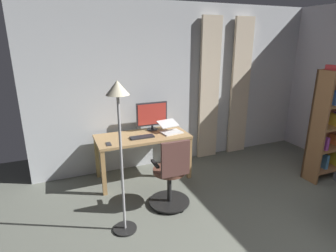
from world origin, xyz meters
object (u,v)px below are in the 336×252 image
object	(u,v)px
laptop	(170,129)
cell_phone_by_monitor	(109,144)
computer_monitor	(152,115)
office_chair	(171,176)
floor_lamp	(119,122)
bookshelf	(331,125)
computer_keyboard	(142,137)
desk	(143,141)

from	to	relation	value
laptop	cell_phone_by_monitor	bearing A→B (deg)	0.54
computer_monitor	laptop	distance (m)	0.39
office_chair	cell_phone_by_monitor	bearing A→B (deg)	131.37
floor_lamp	computer_monitor	bearing A→B (deg)	-121.23
office_chair	computer_monitor	bearing A→B (deg)	83.27
laptop	bookshelf	bearing A→B (deg)	146.77
cell_phone_by_monitor	bookshelf	world-z (taller)	bookshelf
bookshelf	floor_lamp	distance (m)	3.42
office_chair	computer_keyboard	bearing A→B (deg)	99.15
laptop	office_chair	bearing A→B (deg)	59.46
computer_keyboard	laptop	xyz separation A→B (m)	(-0.50, -0.08, 0.04)
computer_monitor	computer_keyboard	world-z (taller)	computer_monitor
computer_monitor	bookshelf	size ratio (longest dim) A/B	0.29
computer_keyboard	cell_phone_by_monitor	world-z (taller)	computer_keyboard
office_chair	computer_keyboard	world-z (taller)	office_chair
computer_keyboard	laptop	size ratio (longest dim) A/B	0.96
desk	laptop	distance (m)	0.49
computer_keyboard	cell_phone_by_monitor	xyz separation A→B (m)	(0.53, 0.08, -0.01)
desk	bookshelf	size ratio (longest dim) A/B	0.79
cell_phone_by_monitor	laptop	bearing A→B (deg)	-169.70
office_chair	computer_monitor	world-z (taller)	computer_monitor
office_chair	floor_lamp	bearing A→B (deg)	-160.60
computer_keyboard	floor_lamp	bearing A→B (deg)	62.10
floor_lamp	office_chair	bearing A→B (deg)	-161.27
cell_phone_by_monitor	bookshelf	xyz separation A→B (m)	(-3.34, 0.91, 0.15)
cell_phone_by_monitor	bookshelf	bearing A→B (deg)	166.20
desk	computer_keyboard	bearing A→B (deg)	69.96
computer_keyboard	bookshelf	bearing A→B (deg)	160.54
desk	computer_monitor	world-z (taller)	computer_monitor
bookshelf	desk	bearing A→B (deg)	-21.49
bookshelf	floor_lamp	bearing A→B (deg)	1.50
laptop	bookshelf	world-z (taller)	bookshelf
office_chair	floor_lamp	world-z (taller)	floor_lamp
office_chair	laptop	size ratio (longest dim) A/B	2.57
computer_monitor	computer_keyboard	size ratio (longest dim) A/B	1.43
laptop	cell_phone_by_monitor	world-z (taller)	laptop
desk	floor_lamp	size ratio (longest dim) A/B	0.81
desk	bookshelf	xyz separation A→B (m)	(-2.78, 1.09, 0.25)
office_chair	laptop	world-z (taller)	office_chair
computer_monitor	bookshelf	world-z (taller)	bookshelf
desk	office_chair	bearing A→B (deg)	95.43
cell_phone_by_monitor	floor_lamp	distance (m)	1.17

